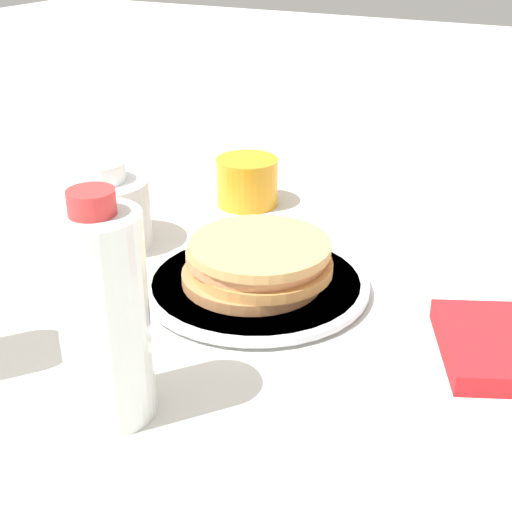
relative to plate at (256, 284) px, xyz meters
The scene contains 7 objects.
ground_plane 0.03m from the plate, 120.87° to the left, with size 4.00×4.00×0.00m, color silver.
plate is the anchor object (origin of this frame).
pancake_stack 0.03m from the plate, 81.06° to the left, with size 0.15×0.16×0.04m.
juice_glass 0.25m from the plate, 149.72° to the right, with size 0.08×0.08×0.06m.
cream_jug 0.22m from the plate, 95.36° to the right, with size 0.11×0.11×0.10m.
water_bottle_mid 0.25m from the plate, ahead, with size 0.07×0.07×0.19m.
napkin 0.25m from the plate, 87.53° to the left, with size 0.15×0.13×0.02m.
Camera 1 is at (0.61, 0.28, 0.37)m, focal length 50.00 mm.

